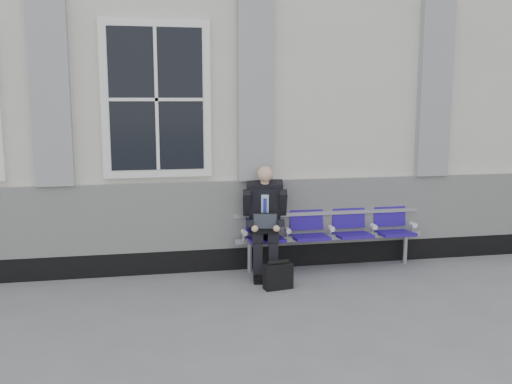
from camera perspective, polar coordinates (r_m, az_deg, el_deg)
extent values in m
plane|color=slate|center=(6.26, -12.31, -12.04)|extent=(70.00, 70.00, 0.00)
cube|color=beige|center=(9.34, -12.37, 8.10)|extent=(14.00, 4.00, 4.20)
cube|color=black|center=(7.61, -12.15, -7.00)|extent=(14.00, 0.10, 0.30)
cube|color=silver|center=(7.46, -12.31, -2.59)|extent=(14.00, 0.08, 0.90)
cube|color=gray|center=(7.36, -19.88, 9.87)|extent=(0.45, 0.14, 2.40)
cube|color=gray|center=(7.42, -0.11, 10.39)|extent=(0.45, 0.14, 2.40)
cube|color=gray|center=(8.27, 17.42, 9.86)|extent=(0.45, 0.14, 2.40)
cube|color=white|center=(7.30, -9.93, 9.10)|extent=(1.35, 0.10, 1.95)
cube|color=black|center=(7.25, -9.92, 9.10)|extent=(1.15, 0.02, 1.75)
cube|color=#9EA0A3|center=(7.76, 7.40, -4.49)|extent=(2.60, 0.07, 0.07)
cube|color=#9EA0A3|center=(7.80, 7.17, -2.07)|extent=(2.60, 0.05, 0.05)
cylinder|color=#9EA0A3|center=(7.55, -0.64, -6.57)|extent=(0.06, 0.06, 0.39)
cylinder|color=#9EA0A3|center=(8.22, 14.69, -5.55)|extent=(0.06, 0.06, 0.39)
cube|color=#1E0986|center=(7.44, 0.99, -4.76)|extent=(0.46, 0.42, 0.07)
cube|color=#1E0986|center=(7.59, 0.66, -2.48)|extent=(0.46, 0.10, 0.40)
cube|color=#1E0986|center=(7.59, 5.44, -4.53)|extent=(0.46, 0.42, 0.07)
cube|color=#1E0986|center=(7.73, 5.03, -2.29)|extent=(0.46, 0.10, 0.40)
cube|color=#1E0986|center=(7.78, 9.69, -4.28)|extent=(0.46, 0.42, 0.07)
cube|color=#1E0986|center=(7.91, 9.21, -2.11)|extent=(0.46, 0.10, 0.40)
cube|color=#1E0986|center=(8.01, 13.72, -4.02)|extent=(0.46, 0.42, 0.07)
cube|color=#1E0986|center=(8.14, 13.17, -1.92)|extent=(0.46, 0.10, 0.40)
cylinder|color=white|center=(7.40, -1.18, -4.05)|extent=(0.07, 0.12, 0.07)
cylinder|color=white|center=(7.52, 3.19, -3.85)|extent=(0.07, 0.12, 0.07)
cylinder|color=white|center=(7.68, 7.54, -3.63)|extent=(0.07, 0.12, 0.07)
cylinder|color=white|center=(7.89, 11.68, -3.40)|extent=(0.07, 0.12, 0.07)
cylinder|color=white|center=(8.13, 15.45, -3.17)|extent=(0.07, 0.12, 0.07)
cube|color=black|center=(7.20, 0.19, -8.61)|extent=(0.15, 0.27, 0.09)
cube|color=black|center=(7.20, 1.75, -8.60)|extent=(0.15, 0.27, 0.09)
cube|color=black|center=(7.19, 0.18, -6.94)|extent=(0.14, 0.14, 0.47)
cube|color=black|center=(7.20, 1.74, -6.93)|extent=(0.14, 0.14, 0.47)
cube|color=black|center=(7.33, 0.15, -4.28)|extent=(0.21, 0.45, 0.14)
cube|color=black|center=(7.33, 1.67, -4.27)|extent=(0.21, 0.45, 0.14)
cube|color=black|center=(7.45, 0.87, -1.53)|extent=(0.46, 0.40, 0.61)
cube|color=#BDDDF8|center=(7.33, 0.90, -1.55)|extent=(0.11, 0.11, 0.35)
cube|color=#2932C3|center=(7.33, 0.90, -1.71)|extent=(0.06, 0.08, 0.29)
cube|color=black|center=(7.37, 0.88, 0.65)|extent=(0.50, 0.31, 0.14)
cylinder|color=#DEB08B|center=(7.32, 0.89, 1.12)|extent=(0.11, 0.11, 0.10)
sphere|color=#DEB08B|center=(7.24, 0.91, 1.82)|extent=(0.20, 0.20, 0.20)
cube|color=black|center=(7.34, -0.93, -1.08)|extent=(0.14, 0.29, 0.36)
cube|color=black|center=(7.35, 2.71, -1.07)|extent=(0.14, 0.29, 0.36)
cube|color=black|center=(7.21, -0.61, -3.15)|extent=(0.14, 0.31, 0.14)
cube|color=black|center=(7.23, 2.48, -3.13)|extent=(0.14, 0.31, 0.14)
sphere|color=#DEB08B|center=(7.09, -0.13, -3.69)|extent=(0.09, 0.09, 0.09)
sphere|color=#DEB08B|center=(7.10, 2.07, -3.68)|extent=(0.09, 0.09, 0.09)
cube|color=black|center=(7.18, 0.95, -3.92)|extent=(0.35, 0.28, 0.02)
cube|color=black|center=(7.26, 0.92, -2.94)|extent=(0.33, 0.14, 0.21)
cube|color=black|center=(7.26, 0.92, -2.95)|extent=(0.30, 0.12, 0.17)
cube|color=black|center=(6.91, 2.23, -8.43)|extent=(0.36, 0.20, 0.31)
cylinder|color=black|center=(6.86, 2.24, -7.06)|extent=(0.28, 0.10, 0.05)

